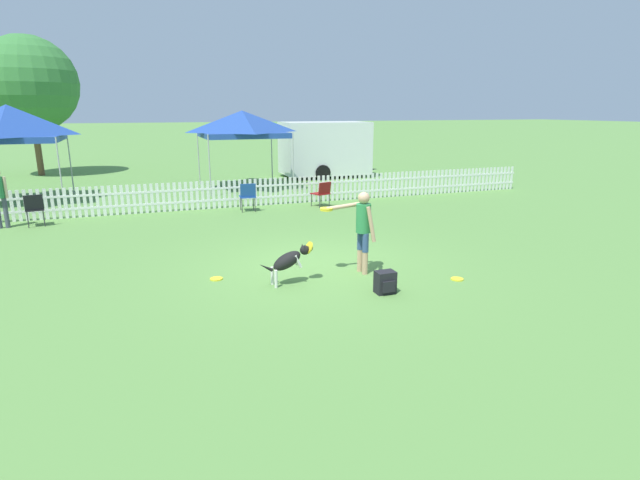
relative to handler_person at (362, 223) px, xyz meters
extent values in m
plane|color=#5B8C42|center=(-0.65, 0.70, -0.98)|extent=(240.00, 240.00, 0.00)
cylinder|color=tan|center=(0.04, -0.10, -0.76)|extent=(0.11, 0.11, 0.44)
cylinder|color=#334C7A|center=(0.04, -0.10, -0.36)|extent=(0.12, 0.12, 0.36)
cylinder|color=tan|center=(0.03, 0.09, -0.76)|extent=(0.11, 0.11, 0.44)
cylinder|color=#334C7A|center=(0.03, 0.09, -0.36)|extent=(0.12, 0.12, 0.36)
cylinder|color=#2D8447|center=(0.03, 0.00, 0.10)|extent=(0.30, 0.30, 0.55)
sphere|color=tan|center=(0.03, 0.00, 0.49)|extent=(0.22, 0.22, 0.22)
cylinder|color=tan|center=(0.10, -0.20, 0.02)|extent=(0.21, 0.16, 0.67)
cylinder|color=tan|center=(-0.31, 0.17, 0.31)|extent=(0.67, 0.09, 0.14)
cylinder|color=yellow|center=(-0.65, 0.18, 0.27)|extent=(0.24, 0.24, 0.02)
cylinder|color=yellow|center=(-0.65, 0.18, 0.30)|extent=(0.24, 0.24, 0.02)
ellipsoid|color=black|center=(-1.52, -0.13, -0.54)|extent=(0.63, 0.33, 0.46)
ellipsoid|color=white|center=(-1.52, -0.13, -0.59)|extent=(0.33, 0.18, 0.21)
sphere|color=black|center=(-1.17, -0.10, -0.38)|extent=(0.17, 0.17, 0.17)
cone|color=black|center=(-1.09, -0.10, -0.35)|extent=(0.16, 0.11, 0.14)
cylinder|color=yellow|center=(-1.09, -0.10, -0.35)|extent=(0.14, 0.24, 0.22)
cone|color=black|center=(-1.20, -0.05, -0.31)|extent=(0.05, 0.05, 0.08)
cone|color=black|center=(-1.19, -0.16, -0.31)|extent=(0.05, 0.05, 0.08)
cylinder|color=white|center=(-1.78, -0.05, -0.82)|extent=(0.06, 0.06, 0.33)
cylinder|color=white|center=(-1.76, -0.25, -0.82)|extent=(0.06, 0.06, 0.33)
cylinder|color=white|center=(-1.35, -0.03, -0.55)|extent=(0.16, 0.07, 0.26)
cylinder|color=white|center=(-1.34, -0.21, -0.55)|extent=(0.16, 0.07, 0.26)
cone|color=black|center=(-1.92, -0.16, -0.61)|extent=(0.27, 0.08, 0.19)
cylinder|color=yellow|center=(0.20, -0.71, -0.97)|extent=(0.24, 0.24, 0.02)
cylinder|color=yellow|center=(-2.69, 0.57, -0.97)|extent=(0.24, 0.24, 0.02)
cylinder|color=yellow|center=(1.52, -1.00, -0.97)|extent=(0.24, 0.24, 0.02)
cube|color=black|center=(-0.07, -1.15, -0.78)|extent=(0.34, 0.24, 0.39)
cube|color=black|center=(-0.07, -1.29, -0.82)|extent=(0.23, 0.04, 0.19)
cube|color=white|center=(-0.65, 7.50, -0.71)|extent=(21.50, 0.04, 0.06)
cube|color=white|center=(-0.65, 7.50, -0.34)|extent=(21.50, 0.04, 0.06)
cube|color=white|center=(-7.42, 7.50, -0.53)|extent=(0.09, 0.02, 0.89)
cube|color=white|center=(-7.26, 7.50, -0.53)|extent=(0.09, 0.02, 0.89)
cube|color=white|center=(-7.09, 7.50, -0.53)|extent=(0.09, 0.02, 0.89)
cube|color=white|center=(-6.92, 7.50, -0.53)|extent=(0.09, 0.02, 0.89)
cube|color=white|center=(-6.75, 7.50, -0.53)|extent=(0.09, 0.02, 0.89)
cube|color=white|center=(-6.58, 7.50, -0.53)|extent=(0.09, 0.02, 0.89)
cube|color=white|center=(-6.41, 7.50, -0.53)|extent=(0.09, 0.02, 0.89)
cube|color=white|center=(-6.24, 7.50, -0.53)|extent=(0.09, 0.02, 0.89)
cube|color=white|center=(-6.07, 7.50, -0.53)|extent=(0.09, 0.02, 0.89)
cube|color=white|center=(-5.90, 7.50, -0.53)|extent=(0.09, 0.02, 0.89)
cube|color=white|center=(-5.73, 7.50, -0.53)|extent=(0.09, 0.02, 0.89)
cube|color=white|center=(-5.56, 7.50, -0.53)|extent=(0.09, 0.02, 0.89)
cube|color=white|center=(-5.39, 7.50, -0.53)|extent=(0.09, 0.02, 0.89)
cube|color=white|center=(-5.22, 7.50, -0.53)|extent=(0.09, 0.02, 0.89)
cube|color=white|center=(-5.05, 7.50, -0.53)|extent=(0.09, 0.02, 0.89)
cube|color=white|center=(-4.88, 7.50, -0.53)|extent=(0.09, 0.02, 0.89)
cube|color=white|center=(-4.72, 7.50, -0.53)|extent=(0.09, 0.02, 0.89)
cube|color=white|center=(-4.55, 7.50, -0.53)|extent=(0.09, 0.02, 0.89)
cube|color=white|center=(-4.38, 7.50, -0.53)|extent=(0.09, 0.02, 0.89)
cube|color=white|center=(-4.21, 7.50, -0.53)|extent=(0.09, 0.02, 0.89)
cube|color=white|center=(-4.04, 7.50, -0.53)|extent=(0.09, 0.02, 0.89)
cube|color=white|center=(-3.87, 7.50, -0.53)|extent=(0.09, 0.02, 0.89)
cube|color=white|center=(-3.70, 7.50, -0.53)|extent=(0.09, 0.02, 0.89)
cube|color=white|center=(-3.53, 7.50, -0.53)|extent=(0.09, 0.02, 0.89)
cube|color=white|center=(-3.36, 7.50, -0.53)|extent=(0.09, 0.02, 0.89)
cube|color=white|center=(-3.19, 7.50, -0.53)|extent=(0.09, 0.02, 0.89)
cube|color=white|center=(-3.02, 7.50, -0.53)|extent=(0.09, 0.02, 0.89)
cube|color=white|center=(-2.85, 7.50, -0.53)|extent=(0.09, 0.02, 0.89)
cube|color=white|center=(-2.68, 7.50, -0.53)|extent=(0.09, 0.02, 0.89)
cube|color=white|center=(-2.51, 7.50, -0.53)|extent=(0.09, 0.02, 0.89)
cube|color=white|center=(-2.34, 7.50, -0.53)|extent=(0.09, 0.02, 0.89)
cube|color=white|center=(-2.18, 7.50, -0.53)|extent=(0.09, 0.02, 0.89)
cube|color=white|center=(-2.01, 7.50, -0.53)|extent=(0.09, 0.02, 0.89)
cube|color=white|center=(-1.84, 7.50, -0.53)|extent=(0.09, 0.02, 0.89)
cube|color=white|center=(-1.67, 7.50, -0.53)|extent=(0.09, 0.02, 0.89)
cube|color=white|center=(-1.50, 7.50, -0.53)|extent=(0.09, 0.02, 0.89)
cube|color=white|center=(-1.33, 7.50, -0.53)|extent=(0.09, 0.02, 0.89)
cube|color=white|center=(-1.16, 7.50, -0.53)|extent=(0.09, 0.02, 0.89)
cube|color=white|center=(-0.99, 7.50, -0.53)|extent=(0.09, 0.02, 0.89)
cube|color=white|center=(-0.82, 7.50, -0.53)|extent=(0.09, 0.02, 0.89)
cube|color=white|center=(-0.65, 7.50, -0.53)|extent=(0.09, 0.02, 0.89)
cube|color=white|center=(-0.48, 7.50, -0.53)|extent=(0.09, 0.02, 0.89)
cube|color=white|center=(-0.31, 7.50, -0.53)|extent=(0.09, 0.02, 0.89)
cube|color=white|center=(-0.14, 7.50, -0.53)|extent=(0.09, 0.02, 0.89)
cube|color=white|center=(0.03, 7.50, -0.53)|extent=(0.09, 0.02, 0.89)
cube|color=white|center=(0.20, 7.50, -0.53)|extent=(0.09, 0.02, 0.89)
cube|color=white|center=(0.36, 7.50, -0.53)|extent=(0.09, 0.02, 0.89)
cube|color=white|center=(0.53, 7.50, -0.53)|extent=(0.09, 0.02, 0.89)
cube|color=white|center=(0.70, 7.50, -0.53)|extent=(0.09, 0.02, 0.89)
cube|color=white|center=(0.87, 7.50, -0.53)|extent=(0.09, 0.02, 0.89)
cube|color=white|center=(1.04, 7.50, -0.53)|extent=(0.09, 0.02, 0.89)
cube|color=white|center=(1.21, 7.50, -0.53)|extent=(0.09, 0.02, 0.89)
cube|color=white|center=(1.38, 7.50, -0.53)|extent=(0.09, 0.02, 0.89)
cube|color=white|center=(1.55, 7.50, -0.53)|extent=(0.09, 0.02, 0.89)
cube|color=white|center=(1.72, 7.50, -0.53)|extent=(0.09, 0.02, 0.89)
cube|color=white|center=(1.89, 7.50, -0.53)|extent=(0.09, 0.02, 0.89)
cube|color=white|center=(2.06, 7.50, -0.53)|extent=(0.09, 0.02, 0.89)
cube|color=white|center=(2.23, 7.50, -0.53)|extent=(0.09, 0.02, 0.89)
cube|color=white|center=(2.40, 7.50, -0.53)|extent=(0.09, 0.02, 0.89)
cube|color=white|center=(2.57, 7.50, -0.53)|extent=(0.09, 0.02, 0.89)
cube|color=white|center=(2.74, 7.50, -0.53)|extent=(0.09, 0.02, 0.89)
cube|color=white|center=(2.90, 7.50, -0.53)|extent=(0.09, 0.02, 0.89)
cube|color=white|center=(3.07, 7.50, -0.53)|extent=(0.09, 0.02, 0.89)
cube|color=white|center=(3.24, 7.50, -0.53)|extent=(0.09, 0.02, 0.89)
cube|color=white|center=(3.41, 7.50, -0.53)|extent=(0.09, 0.02, 0.89)
cube|color=white|center=(3.58, 7.50, -0.53)|extent=(0.09, 0.02, 0.89)
cube|color=white|center=(3.75, 7.50, -0.53)|extent=(0.09, 0.02, 0.89)
cube|color=white|center=(3.92, 7.50, -0.53)|extent=(0.09, 0.02, 0.89)
cube|color=white|center=(4.09, 7.50, -0.53)|extent=(0.09, 0.02, 0.89)
cube|color=white|center=(4.26, 7.50, -0.53)|extent=(0.09, 0.02, 0.89)
cube|color=white|center=(4.43, 7.50, -0.53)|extent=(0.09, 0.02, 0.89)
cube|color=white|center=(4.60, 7.50, -0.53)|extent=(0.09, 0.02, 0.89)
cube|color=white|center=(4.77, 7.50, -0.53)|extent=(0.09, 0.02, 0.89)
cube|color=white|center=(4.94, 7.50, -0.53)|extent=(0.09, 0.02, 0.89)
cube|color=white|center=(5.11, 7.50, -0.53)|extent=(0.09, 0.02, 0.89)
cube|color=white|center=(5.27, 7.50, -0.53)|extent=(0.09, 0.02, 0.89)
cube|color=white|center=(5.44, 7.50, -0.53)|extent=(0.09, 0.02, 0.89)
cube|color=white|center=(5.61, 7.50, -0.53)|extent=(0.09, 0.02, 0.89)
cube|color=white|center=(5.78, 7.50, -0.53)|extent=(0.09, 0.02, 0.89)
cube|color=white|center=(5.95, 7.50, -0.53)|extent=(0.09, 0.02, 0.89)
cube|color=white|center=(6.12, 7.50, -0.53)|extent=(0.09, 0.02, 0.89)
cube|color=white|center=(6.29, 7.50, -0.53)|extent=(0.09, 0.02, 0.89)
cube|color=white|center=(6.46, 7.50, -0.53)|extent=(0.09, 0.02, 0.89)
cube|color=white|center=(6.63, 7.50, -0.53)|extent=(0.09, 0.02, 0.89)
cube|color=white|center=(6.80, 7.50, -0.53)|extent=(0.09, 0.02, 0.89)
cube|color=white|center=(6.97, 7.50, -0.53)|extent=(0.09, 0.02, 0.89)
cube|color=white|center=(7.14, 7.50, -0.53)|extent=(0.09, 0.02, 0.89)
cube|color=white|center=(7.31, 7.50, -0.53)|extent=(0.09, 0.02, 0.89)
cube|color=white|center=(7.48, 7.50, -0.53)|extent=(0.09, 0.02, 0.89)
cube|color=white|center=(7.65, 7.50, -0.53)|extent=(0.09, 0.02, 0.89)
cube|color=white|center=(7.81, 7.50, -0.53)|extent=(0.09, 0.02, 0.89)
cube|color=white|center=(7.98, 7.50, -0.53)|extent=(0.09, 0.02, 0.89)
cube|color=white|center=(8.15, 7.50, -0.53)|extent=(0.09, 0.02, 0.89)
cube|color=white|center=(8.32, 7.50, -0.53)|extent=(0.09, 0.02, 0.89)
cube|color=white|center=(8.49, 7.50, -0.53)|extent=(0.09, 0.02, 0.89)
cube|color=white|center=(8.66, 7.50, -0.53)|extent=(0.09, 0.02, 0.89)
cube|color=white|center=(8.83, 7.50, -0.53)|extent=(0.09, 0.02, 0.89)
cube|color=white|center=(9.00, 7.50, -0.53)|extent=(0.09, 0.02, 0.89)
cube|color=white|center=(9.17, 7.50, -0.53)|extent=(0.09, 0.02, 0.89)
cube|color=white|center=(9.34, 7.50, -0.53)|extent=(0.09, 0.02, 0.89)
cube|color=white|center=(9.51, 7.50, -0.53)|extent=(0.09, 0.02, 0.89)
cube|color=white|center=(9.68, 7.50, -0.53)|extent=(0.09, 0.02, 0.89)
cube|color=white|center=(9.85, 7.50, -0.53)|extent=(0.09, 0.02, 0.89)
cube|color=white|center=(10.02, 7.50, -0.53)|extent=(0.09, 0.02, 0.89)
cylinder|color=#333338|center=(-6.42, 6.93, -0.75)|extent=(0.02, 0.02, 0.45)
cylinder|color=#333338|center=(-6.79, 6.86, -0.75)|extent=(0.02, 0.02, 0.45)
cylinder|color=#333338|center=(-6.35, 6.55, -0.75)|extent=(0.02, 0.02, 0.45)
cylinder|color=#333338|center=(-6.73, 6.48, -0.75)|extent=(0.02, 0.02, 0.45)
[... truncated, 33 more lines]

